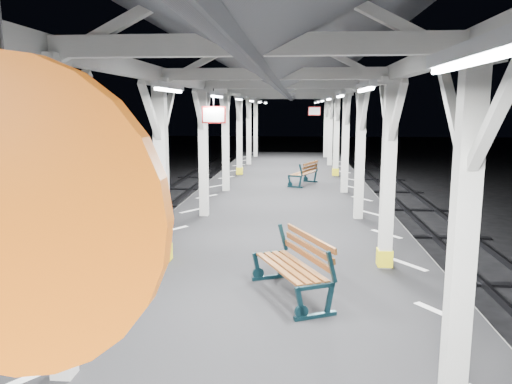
# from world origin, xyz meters

# --- Properties ---
(ground) EXTENTS (120.00, 120.00, 0.00)m
(ground) POSITION_xyz_m (0.00, 0.00, 0.00)
(ground) COLOR black
(ground) RESTS_ON ground
(platform) EXTENTS (6.00, 50.00, 1.00)m
(platform) POSITION_xyz_m (0.00, 0.00, 0.50)
(platform) COLOR black
(platform) RESTS_ON ground
(hazard_stripes_left) EXTENTS (1.00, 48.00, 0.01)m
(hazard_stripes_left) POSITION_xyz_m (-2.45, 0.00, 1.00)
(hazard_stripes_left) COLOR silver
(hazard_stripes_left) RESTS_ON platform
(hazard_stripes_right) EXTENTS (1.00, 48.00, 0.01)m
(hazard_stripes_right) POSITION_xyz_m (2.45, 0.00, 1.00)
(hazard_stripes_right) COLOR silver
(hazard_stripes_right) RESTS_ON platform
(canopy) EXTENTS (5.40, 49.00, 4.65)m
(canopy) POSITION_xyz_m (0.00, -0.02, 4.56)
(canopy) COLOR silver
(canopy) RESTS_ON platform
(bench_mid) EXTENTS (1.29, 1.83, 0.94)m
(bench_mid) POSITION_xyz_m (0.44, 0.50, 1.50)
(bench_mid) COLOR #0E2830
(bench_mid) RESTS_ON platform
(bench_far) EXTENTS (1.13, 1.69, 0.86)m
(bench_far) POSITION_xyz_m (0.73, 11.49, 1.46)
(bench_far) COLOR #0E2830
(bench_far) RESTS_ON platform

